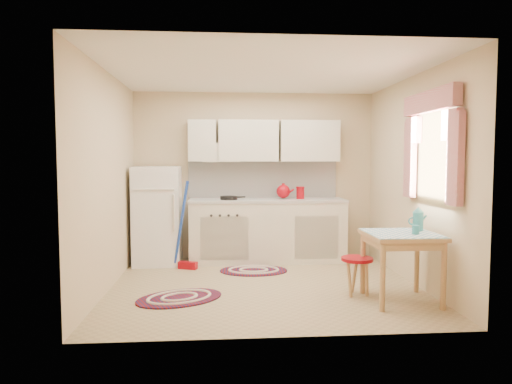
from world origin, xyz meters
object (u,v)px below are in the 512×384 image
at_px(fridge, 158,215).
at_px(base_cabinets, 267,232).
at_px(table, 401,267).
at_px(stool, 357,276).

height_order(fridge, base_cabinets, fridge).
bearing_deg(table, fridge, 144.98).
relative_size(table, stool, 1.71).
xyz_separation_m(base_cabinets, table, (1.21, -2.01, -0.08)).
bearing_deg(stool, table, -31.19).
distance_m(base_cabinets, table, 2.35).
bearing_deg(fridge, table, -35.02).
bearing_deg(table, base_cabinets, 121.18).
xyz_separation_m(fridge, table, (2.79, -1.96, -0.34)).
height_order(base_cabinets, table, base_cabinets).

